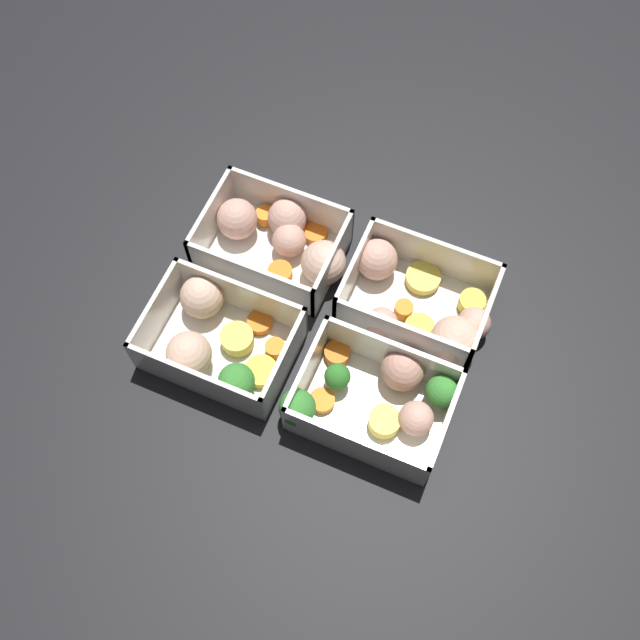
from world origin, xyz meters
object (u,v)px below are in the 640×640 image
container_near_right (378,396)px  container_far_left (281,240)px  container_far_right (421,305)px  container_near_left (215,339)px

container_near_right → container_far_left: bearing=142.2°
container_near_right → container_far_right: same height
container_far_left → container_far_right: size_ratio=0.93×
container_near_left → container_near_right: bearing=2.8°
container_near_left → container_far_right: same height
container_far_left → container_far_right: bearing=-4.8°
container_far_right → container_near_right: bearing=-92.8°
container_near_left → container_far_right: 0.23m
container_near_left → container_far_right: (0.19, 0.13, -0.00)m
container_far_left → container_near_left: bearing=-95.5°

